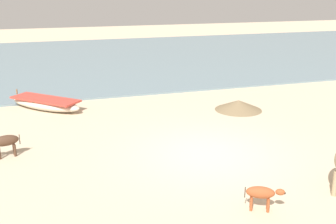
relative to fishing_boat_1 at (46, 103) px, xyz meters
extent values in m
plane|color=beige|center=(4.39, -6.02, -0.25)|extent=(80.00, 80.00, 0.00)
cube|color=slate|center=(4.39, 10.88, -0.21)|extent=(60.00, 20.00, 0.08)
ellipsoid|color=beige|center=(0.00, 0.00, -0.02)|extent=(3.00, 2.92, 0.46)
cube|color=#CC3F33|center=(0.00, 0.00, 0.17)|extent=(2.70, 2.64, 0.07)
cube|color=olive|center=(-0.18, 0.17, 0.10)|extent=(0.63, 0.66, 0.04)
cylinder|color=olive|center=(-1.08, 1.03, 0.30)|extent=(0.06, 0.06, 0.20)
cylinder|color=tan|center=(6.23, -9.14, 0.05)|extent=(0.12, 0.12, 0.60)
ellipsoid|color=#9E4C28|center=(4.26, -9.18, 0.17)|extent=(0.66, 0.50, 0.27)
ellipsoid|color=#9E4C28|center=(4.62, -9.36, 0.21)|extent=(0.24, 0.20, 0.15)
sphere|color=#2D2119|center=(4.70, -9.41, 0.20)|extent=(0.08, 0.08, 0.06)
cylinder|color=#9E4C28|center=(4.45, -9.20, -0.10)|extent=(0.06, 0.06, 0.31)
cylinder|color=#9E4C28|center=(4.39, -9.32, -0.10)|extent=(0.06, 0.06, 0.31)
cylinder|color=#9E4C28|center=(4.13, -9.04, -0.10)|extent=(0.06, 0.06, 0.31)
cylinder|color=#9E4C28|center=(4.07, -9.16, -0.10)|extent=(0.06, 0.06, 0.31)
cylinder|color=#2D2119|center=(3.97, -9.03, 0.14)|extent=(0.02, 0.02, 0.25)
ellipsoid|color=#4C3323|center=(-1.15, -4.50, 0.24)|extent=(0.76, 0.43, 0.31)
cylinder|color=#4C3323|center=(-0.93, -4.53, -0.07)|extent=(0.07, 0.07, 0.36)
cylinder|color=#4C3323|center=(-0.97, -4.38, -0.07)|extent=(0.07, 0.07, 0.36)
cylinder|color=#2D2119|center=(-0.79, -4.42, 0.21)|extent=(0.02, 0.02, 0.29)
cone|color=#7A6647|center=(7.22, -2.31, -0.06)|extent=(2.34, 2.34, 0.39)
camera|label=1|loc=(0.07, -15.96, 4.38)|focal=43.09mm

